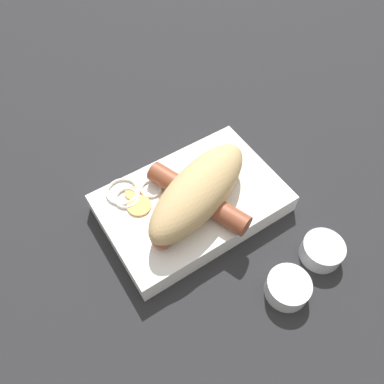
{
  "coord_description": "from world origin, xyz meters",
  "views": [
    {
      "loc": [
        0.15,
        0.23,
        0.44
      ],
      "look_at": [
        0.0,
        0.0,
        0.04
      ],
      "focal_mm": 35.0,
      "sensor_mm": 36.0,
      "label": 1
    }
  ],
  "objects_px": {
    "food_tray": "(192,203)",
    "condiment_cup_far": "(322,251)",
    "condiment_cup_near": "(287,288)",
    "bread_roll": "(196,192)",
    "sausage": "(198,197)"
  },
  "relations": [
    {
      "from": "food_tray",
      "to": "condiment_cup_far",
      "type": "distance_m",
      "value": 0.18
    },
    {
      "from": "condiment_cup_far",
      "to": "condiment_cup_near",
      "type": "bearing_deg",
      "value": 10.79
    },
    {
      "from": "bread_roll",
      "to": "condiment_cup_far",
      "type": "relative_size",
      "value": 3.61
    },
    {
      "from": "food_tray",
      "to": "bread_roll",
      "type": "relative_size",
      "value": 1.25
    },
    {
      "from": "sausage",
      "to": "condiment_cup_near",
      "type": "height_order",
      "value": "sausage"
    },
    {
      "from": "bread_roll",
      "to": "condiment_cup_near",
      "type": "distance_m",
      "value": 0.16
    },
    {
      "from": "condiment_cup_near",
      "to": "condiment_cup_far",
      "type": "bearing_deg",
      "value": -169.21
    },
    {
      "from": "food_tray",
      "to": "condiment_cup_near",
      "type": "distance_m",
      "value": 0.16
    },
    {
      "from": "sausage",
      "to": "condiment_cup_near",
      "type": "bearing_deg",
      "value": 101.45
    },
    {
      "from": "bread_roll",
      "to": "sausage",
      "type": "relative_size",
      "value": 1.15
    },
    {
      "from": "sausage",
      "to": "condiment_cup_near",
      "type": "distance_m",
      "value": 0.15
    },
    {
      "from": "food_tray",
      "to": "bread_roll",
      "type": "distance_m",
      "value": 0.05
    },
    {
      "from": "food_tray",
      "to": "condiment_cup_far",
      "type": "relative_size",
      "value": 4.52
    },
    {
      "from": "condiment_cup_near",
      "to": "condiment_cup_far",
      "type": "relative_size",
      "value": 1.0
    },
    {
      "from": "food_tray",
      "to": "sausage",
      "type": "distance_m",
      "value": 0.03
    }
  ]
}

